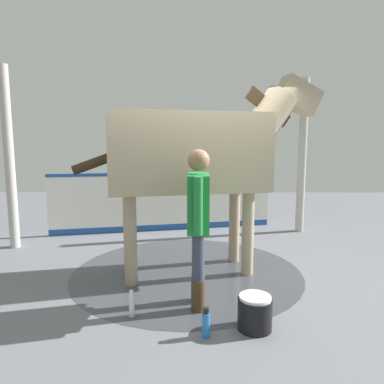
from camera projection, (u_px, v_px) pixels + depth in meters
ground_plane at (203, 274)px, 4.65m from camera, size 16.00×16.00×0.02m
wet_patch at (187, 271)px, 4.74m from camera, size 3.13×3.13×0.00m
barrier_wall at (164, 203)px, 6.97m from camera, size 1.05×4.40×1.19m
roof_post_near at (302, 157)px, 6.75m from camera, size 0.16×0.16×3.01m
roof_post_far at (9, 159)px, 5.65m from camera, size 0.16×0.16×3.01m
horse at (195, 153)px, 4.54m from camera, size 1.41×3.32×2.69m
handler at (198, 217)px, 3.60m from camera, size 0.68×0.23×1.69m
wash_bucket at (255, 313)px, 3.24m from camera, size 0.33×0.33×0.33m
bottle_shampoo at (132, 305)px, 3.48m from camera, size 0.06×0.06×0.28m
bottle_spray at (206, 324)px, 3.11m from camera, size 0.08×0.08×0.28m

